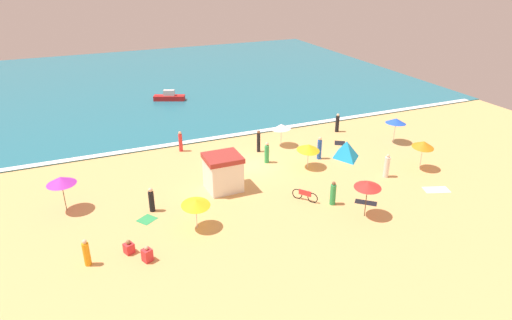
# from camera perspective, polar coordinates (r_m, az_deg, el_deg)

# --- Properties ---
(ground_plane) EXTENTS (60.00, 60.00, 0.00)m
(ground_plane) POSITION_cam_1_polar(r_m,az_deg,el_deg) (34.62, -0.39, -0.61)
(ground_plane) COLOR #E5B26B
(ocean_water) EXTENTS (60.00, 44.00, 0.10)m
(ocean_water) POSITION_cam_1_polar(r_m,az_deg,el_deg) (60.03, -10.95, 9.87)
(ocean_water) COLOR teal
(ocean_water) RESTS_ON ground_plane
(wave_breaker_foam) EXTENTS (57.00, 0.70, 0.01)m
(wave_breaker_foam) POSITION_cam_1_polar(r_m,az_deg,el_deg) (40.00, -3.89, 3.03)
(wave_breaker_foam) COLOR white
(wave_breaker_foam) RESTS_ON ocean_water
(lifeguard_cabana) EXTENTS (2.40, 2.24, 2.51)m
(lifeguard_cabana) POSITION_cam_1_polar(r_m,az_deg,el_deg) (30.59, -4.19, -1.55)
(lifeguard_cabana) COLOR white
(lifeguard_cabana) RESTS_ON ground_plane
(beach_umbrella_0) EXTENTS (1.65, 1.70, 2.35)m
(beach_umbrella_0) POSITION_cam_1_polar(r_m,az_deg,el_deg) (35.33, 20.44, 1.87)
(beach_umbrella_0) COLOR silver
(beach_umbrella_0) RESTS_ON ground_plane
(beach_umbrella_1) EXTENTS (2.02, 2.01, 2.34)m
(beach_umbrella_1) POSITION_cam_1_polar(r_m,az_deg,el_deg) (30.11, -23.48, -2.39)
(beach_umbrella_1) COLOR #4C3823
(beach_umbrella_1) RESTS_ON ground_plane
(beach_umbrella_2) EXTENTS (1.70, 1.73, 1.97)m
(beach_umbrella_2) POSITION_cam_1_polar(r_m,az_deg,el_deg) (26.22, -7.65, -5.39)
(beach_umbrella_2) COLOR silver
(beach_umbrella_2) RESTS_ON ground_plane
(beach_umbrella_3) EXTENTS (1.96, 1.99, 1.97)m
(beach_umbrella_3) POSITION_cam_1_polar(r_m,az_deg,el_deg) (33.77, 6.66, 1.60)
(beach_umbrella_3) COLOR silver
(beach_umbrella_3) RESTS_ON ground_plane
(beach_umbrella_4) EXTENTS (2.31, 2.29, 2.23)m
(beach_umbrella_4) POSITION_cam_1_polar(r_m,az_deg,el_deg) (39.92, 17.31, 4.75)
(beach_umbrella_4) COLOR silver
(beach_umbrella_4) RESTS_ON ground_plane
(beach_umbrella_5) EXTENTS (2.30, 2.30, 2.37)m
(beach_umbrella_5) POSITION_cam_1_polar(r_m,az_deg,el_deg) (27.78, 13.98, -3.10)
(beach_umbrella_5) COLOR #4C3823
(beach_umbrella_5) RESTS_ON ground_plane
(beach_umbrella_6) EXTENTS (2.22, 2.23, 1.99)m
(beach_umbrella_6) POSITION_cam_1_polar(r_m,az_deg,el_deg) (37.63, 3.23, 4.23)
(beach_umbrella_6) COLOR silver
(beach_umbrella_6) RESTS_ON ground_plane
(beach_tent) EXTENTS (2.00, 2.48, 1.38)m
(beach_tent) POSITION_cam_1_polar(r_m,az_deg,el_deg) (36.39, 11.35, 1.36)
(beach_tent) COLOR #1999D8
(beach_tent) RESTS_ON ground_plane
(parked_bicycle) EXTENTS (1.14, 1.49, 0.76)m
(parked_bicycle) POSITION_cam_1_polar(r_m,az_deg,el_deg) (29.68, 6.21, -4.46)
(parked_bicycle) COLOR black
(parked_bicycle) RESTS_ON ground_plane
(beachgoer_0) EXTENTS (0.61, 0.61, 0.91)m
(beachgoer_0) POSITION_cam_1_polar(r_m,az_deg,el_deg) (24.73, -13.62, -11.58)
(beachgoer_0) COLOR red
(beachgoer_0) RESTS_ON ground_plane
(beachgoer_1) EXTENTS (0.62, 0.62, 0.81)m
(beachgoer_1) POSITION_cam_1_polar(r_m,az_deg,el_deg) (25.59, -15.80, -10.63)
(beachgoer_1) COLOR red
(beachgoer_1) RESTS_ON ground_plane
(beachgoer_2) EXTENTS (0.47, 0.47, 1.69)m
(beachgoer_2) POSITION_cam_1_polar(r_m,az_deg,el_deg) (34.70, 1.37, 0.89)
(beachgoer_2) COLOR green
(beachgoer_2) RESTS_ON ground_plane
(beachgoer_3) EXTENTS (0.36, 0.36, 1.84)m
(beachgoer_3) POSITION_cam_1_polar(r_m,az_deg,el_deg) (35.68, 8.04, 1.47)
(beachgoer_3) COLOR blue
(beachgoer_3) RESTS_ON ground_plane
(beachgoer_4) EXTENTS (0.43, 0.43, 1.63)m
(beachgoer_4) POSITION_cam_1_polar(r_m,az_deg,el_deg) (28.88, -13.10, -4.97)
(beachgoer_4) COLOR black
(beachgoer_4) RESTS_ON ground_plane
(beachgoer_5) EXTENTS (0.49, 0.49, 1.55)m
(beachgoer_5) POSITION_cam_1_polar(r_m,az_deg,el_deg) (25.15, -20.68, -10.99)
(beachgoer_5) COLOR orange
(beachgoer_5) RESTS_ON ground_plane
(beachgoer_6) EXTENTS (0.53, 0.53, 1.78)m
(beachgoer_6) POSITION_cam_1_polar(r_m,az_deg,el_deg) (33.75, 16.23, -0.79)
(beachgoer_6) COLOR white
(beachgoer_6) RESTS_ON ground_plane
(beachgoer_7) EXTENTS (0.48, 0.48, 1.73)m
(beachgoer_7) POSITION_cam_1_polar(r_m,az_deg,el_deg) (41.65, 10.26, 4.61)
(beachgoer_7) COLOR black
(beachgoer_7) RESTS_ON ground_plane
(beachgoer_8) EXTENTS (0.38, 0.38, 1.84)m
(beachgoer_8) POSITION_cam_1_polar(r_m,az_deg,el_deg) (36.63, 0.33, 2.38)
(beachgoer_8) COLOR black
(beachgoer_8) RESTS_ON ground_plane
(beachgoer_9) EXTENTS (0.43, 0.43, 1.73)m
(beachgoer_9) POSITION_cam_1_polar(r_m,az_deg,el_deg) (37.27, -9.54, 2.31)
(beachgoer_9) COLOR red
(beachgoer_9) RESTS_ON ground_plane
(beachgoer_10) EXTENTS (0.39, 0.39, 1.63)m
(beachgoer_10) POSITION_cam_1_polar(r_m,az_deg,el_deg) (29.31, 9.72, -4.25)
(beachgoer_10) COLOR green
(beachgoer_10) RESTS_ON ground_plane
(beach_towel_0) EXTENTS (1.38, 1.36, 0.01)m
(beach_towel_0) POSITION_cam_1_polar(r_m,az_deg,el_deg) (28.42, -13.64, -7.34)
(beach_towel_0) COLOR green
(beach_towel_0) RESTS_ON ground_plane
(beach_towel_1) EXTENTS (1.29, 1.33, 0.01)m
(beach_towel_1) POSITION_cam_1_polar(r_m,az_deg,el_deg) (39.33, 10.57, 2.12)
(beach_towel_1) COLOR black
(beach_towel_1) RESTS_ON ground_plane
(beach_towel_2) EXTENTS (1.45, 1.39, 0.01)m
(beach_towel_2) POSITION_cam_1_polar(r_m,az_deg,el_deg) (30.28, 13.74, -5.25)
(beach_towel_2) COLOR black
(beach_towel_2) RESTS_ON ground_plane
(beach_towel_3) EXTENTS (1.94, 1.46, 0.01)m
(beach_towel_3) POSITION_cam_1_polar(r_m,az_deg,el_deg) (33.36, 21.87, -3.51)
(beach_towel_3) COLOR white
(beach_towel_3) RESTS_ON ground_plane
(small_boat_0) EXTENTS (3.49, 2.19, 1.16)m
(small_boat_0) POSITION_cam_1_polar(r_m,az_deg,el_deg) (51.10, -10.93, 7.86)
(small_boat_0) COLOR red
(small_boat_0) RESTS_ON ocean_water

